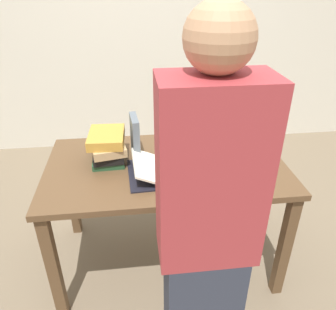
{
  "coord_description": "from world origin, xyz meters",
  "views": [
    {
      "loc": [
        -0.18,
        -1.64,
        1.75
      ],
      "look_at": [
        0.01,
        -0.04,
        0.84
      ],
      "focal_mm": 35.0,
      "sensor_mm": 36.0,
      "label": 1
    }
  ],
  "objects_px": {
    "open_book": "(170,168)",
    "book_stack_tall": "(107,146)",
    "book_standing_upright": "(135,138)",
    "person_reader": "(206,243)",
    "reading_lamp": "(220,103)",
    "coffee_mug": "(202,161)"
  },
  "relations": [
    {
      "from": "open_book",
      "to": "book_stack_tall",
      "type": "bearing_deg",
      "value": 150.23
    },
    {
      "from": "coffee_mug",
      "to": "book_standing_upright",
      "type": "bearing_deg",
      "value": 155.75
    },
    {
      "from": "book_standing_upright",
      "to": "person_reader",
      "type": "relative_size",
      "value": 0.15
    },
    {
      "from": "open_book",
      "to": "book_stack_tall",
      "type": "height_order",
      "value": "book_stack_tall"
    },
    {
      "from": "book_standing_upright",
      "to": "coffee_mug",
      "type": "xyz_separation_m",
      "value": [
        0.37,
        -0.17,
        -0.09
      ]
    },
    {
      "from": "book_stack_tall",
      "to": "coffee_mug",
      "type": "relative_size",
      "value": 3.12
    },
    {
      "from": "reading_lamp",
      "to": "person_reader",
      "type": "bearing_deg",
      "value": -107.04
    },
    {
      "from": "open_book",
      "to": "book_stack_tall",
      "type": "xyz_separation_m",
      "value": [
        -0.35,
        0.18,
        0.07
      ]
    },
    {
      "from": "book_stack_tall",
      "to": "person_reader",
      "type": "xyz_separation_m",
      "value": [
        0.4,
        -0.82,
        -0.01
      ]
    },
    {
      "from": "book_standing_upright",
      "to": "book_stack_tall",
      "type": "bearing_deg",
      "value": -176.32
    },
    {
      "from": "book_standing_upright",
      "to": "reading_lamp",
      "type": "xyz_separation_m",
      "value": [
        0.5,
        -0.01,
        0.2
      ]
    },
    {
      "from": "coffee_mug",
      "to": "reading_lamp",
      "type": "bearing_deg",
      "value": 51.11
    },
    {
      "from": "book_standing_upright",
      "to": "reading_lamp",
      "type": "bearing_deg",
      "value": -6.65
    },
    {
      "from": "reading_lamp",
      "to": "person_reader",
      "type": "xyz_separation_m",
      "value": [
        -0.26,
        -0.83,
        -0.25
      ]
    },
    {
      "from": "book_standing_upright",
      "to": "reading_lamp",
      "type": "height_order",
      "value": "reading_lamp"
    },
    {
      "from": "open_book",
      "to": "book_standing_upright",
      "type": "distance_m",
      "value": 0.29
    },
    {
      "from": "book_stack_tall",
      "to": "book_standing_upright",
      "type": "distance_m",
      "value": 0.17
    },
    {
      "from": "reading_lamp",
      "to": "coffee_mug",
      "type": "height_order",
      "value": "reading_lamp"
    },
    {
      "from": "book_stack_tall",
      "to": "open_book",
      "type": "bearing_deg",
      "value": -27.14
    },
    {
      "from": "book_stack_tall",
      "to": "reading_lamp",
      "type": "xyz_separation_m",
      "value": [
        0.66,
        0.01,
        0.23
      ]
    },
    {
      "from": "open_book",
      "to": "book_stack_tall",
      "type": "distance_m",
      "value": 0.4
    },
    {
      "from": "reading_lamp",
      "to": "person_reader",
      "type": "height_order",
      "value": "person_reader"
    }
  ]
}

